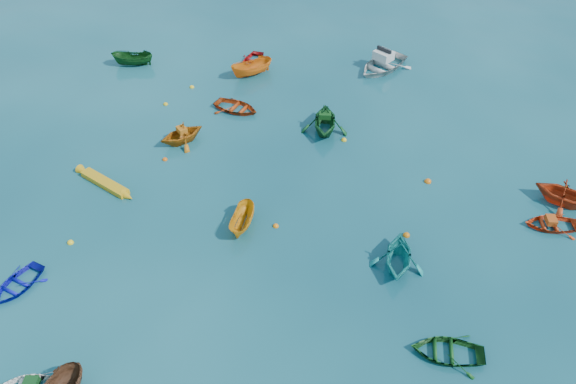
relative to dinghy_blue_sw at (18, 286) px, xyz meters
The scene contains 27 objects.
ground 9.12m from the dinghy_blue_sw, 48.05° to the left, with size 160.00×160.00×0.00m, color #093646.
dinghy_blue_sw is the anchor object (origin of this frame).
dinghy_orange_w 12.18m from the dinghy_blue_sw, 98.33° to the left, with size 2.27×2.64×1.39m, color #BB6411.
sampan_yellow_mid 10.39m from the dinghy_blue_sw, 57.59° to the left, with size 0.96×2.55×0.99m, color orange.
dinghy_green_e 18.49m from the dinghy_blue_sw, 25.93° to the left, with size 2.05×2.86×0.59m, color #104515.
dinghy_cyan_se 16.93m from the dinghy_blue_sw, 40.64° to the left, with size 2.50×2.90×1.53m, color teal.
dinghy_red_nw 16.55m from the dinghy_blue_sw, 94.93° to the left, with size 2.11×2.95×0.61m, color #A9360E.
sampan_orange_n 20.72m from the dinghy_blue_sw, 99.38° to the left, with size 1.16×3.09×1.19m, color orange.
dinghy_green_n 18.43m from the dinghy_blue_sw, 76.62° to the left, with size 2.79×3.24×1.70m, color #114B1F.
dinghy_red_ne 25.10m from the dinghy_blue_sw, 45.08° to the left, with size 1.85×2.59×0.54m, color red.
dinghy_red_far 22.12m from the dinghy_blue_sw, 101.40° to the left, with size 2.02×2.83×0.59m, color #B40F11.
dinghy_orange_far 26.50m from the dinghy_blue_sw, 48.31° to the left, with size 2.52×2.92×1.54m, color #BD3511.
sampan_green_far 19.87m from the dinghy_blue_sw, 123.60° to the left, with size 1.07×2.83×1.10m, color #104616.
kayak_yellow 7.20m from the dinghy_blue_sw, 108.96° to the left, with size 0.58×3.92×0.39m, color #CC9012, non-canonical shape.
motorboat_white 26.76m from the dinghy_blue_sw, 82.78° to the left, with size 3.04×4.25×1.48m, color silver.
tarp_orange_a 12.26m from the dinghy_blue_sw, 98.22° to the left, with size 0.62×0.47×0.30m, color #C26213.
tarp_green_b 18.53m from the dinghy_blue_sw, 76.84° to the left, with size 0.69×0.52×0.34m, color #114515.
tarp_orange_b 25.01m from the dinghy_blue_sw, 45.13° to the left, with size 0.61×0.46×0.29m, color #BC4613.
buoy_ye_a 3.05m from the dinghy_blue_sw, 96.33° to the left, with size 0.31×0.31×0.31m, color yellow.
buoy_or_b 11.91m from the dinghy_blue_sw, 54.84° to the left, with size 0.30×0.30×0.30m, color orange.
buoy_ye_b 17.71m from the dinghy_blue_sw, 108.41° to the left, with size 0.31×0.31×0.31m, color yellow.
buoy_or_c 10.33m from the dinghy_blue_sw, 97.62° to the left, with size 0.29×0.29×0.29m, color #ED5A0C.
buoy_ye_c 18.69m from the dinghy_blue_sw, 72.12° to the left, with size 0.33×0.33×0.33m, color yellow.
buoy_or_d 17.90m from the dinghy_blue_sw, 46.53° to the left, with size 0.34×0.34×0.34m, color #D4680B.
buoy_ye_d 15.31m from the dinghy_blue_sw, 111.00° to the left, with size 0.30×0.30×0.30m, color gold.
buoy_or_e 20.67m from the dinghy_blue_sw, 56.64° to the left, with size 0.38×0.38×0.38m, color orange.
buoy_ye_e 27.34m from the dinghy_blue_sw, 50.31° to the left, with size 0.33×0.33×0.33m, color yellow.
Camera 1 is at (12.86, -12.39, 19.50)m, focal length 35.00 mm.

